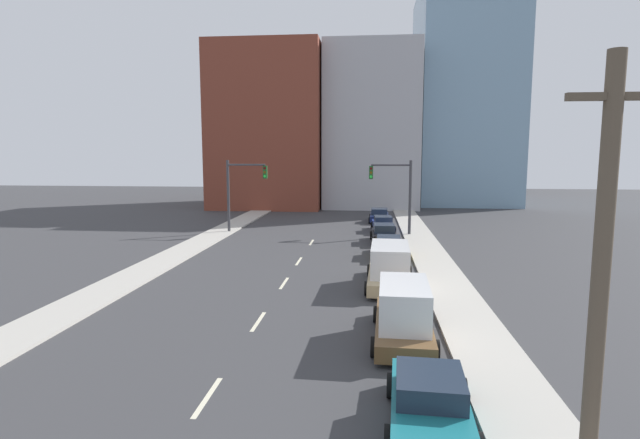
% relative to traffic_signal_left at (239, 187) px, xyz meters
% --- Properties ---
extents(sidewalk_left, '(2.52, 92.06, 0.12)m').
position_rel_traffic_signal_left_xyz_m(sidewalk_left, '(-1.72, 7.14, -3.99)').
color(sidewalk_left, '#ADA89E').
rests_on(sidewalk_left, ground).
extents(sidewalk_right, '(2.52, 92.06, 0.12)m').
position_rel_traffic_signal_left_xyz_m(sidewalk_right, '(15.45, 7.14, -3.99)').
color(sidewalk_right, '#ADA89E').
rests_on(sidewalk_right, ground).
extents(lane_stripe_at_9m, '(0.16, 2.40, 0.01)m').
position_rel_traffic_signal_left_xyz_m(lane_stripe_at_9m, '(6.86, -29.47, -4.04)').
color(lane_stripe_at_9m, beige).
rests_on(lane_stripe_at_9m, ground).
extents(lane_stripe_at_16m, '(0.16, 2.40, 0.01)m').
position_rel_traffic_signal_left_xyz_m(lane_stripe_at_16m, '(6.86, -23.00, -4.04)').
color(lane_stripe_at_16m, beige).
rests_on(lane_stripe_at_16m, ground).
extents(lane_stripe_at_22m, '(0.16, 2.40, 0.01)m').
position_rel_traffic_signal_left_xyz_m(lane_stripe_at_22m, '(6.86, -16.81, -4.04)').
color(lane_stripe_at_22m, beige).
rests_on(lane_stripe_at_22m, ground).
extents(lane_stripe_at_28m, '(0.16, 2.40, 0.01)m').
position_rel_traffic_signal_left_xyz_m(lane_stripe_at_28m, '(6.86, -11.25, -4.04)').
color(lane_stripe_at_28m, beige).
rests_on(lane_stripe_at_28m, ground).
extents(lane_stripe_at_35m, '(0.16, 2.40, 0.01)m').
position_rel_traffic_signal_left_xyz_m(lane_stripe_at_35m, '(6.86, -4.26, -4.04)').
color(lane_stripe_at_35m, beige).
rests_on(lane_stripe_at_35m, ground).
extents(building_brick_left, '(14.00, 16.00, 20.50)m').
position_rel_traffic_signal_left_xyz_m(building_brick_left, '(-1.80, 24.36, 6.20)').
color(building_brick_left, brown).
rests_on(building_brick_left, ground).
extents(building_office_center, '(12.00, 20.00, 20.67)m').
position_rel_traffic_signal_left_xyz_m(building_office_center, '(11.44, 28.36, 6.29)').
color(building_office_center, '#A8A8AD').
rests_on(building_office_center, ground).
extents(building_glass_right, '(13.00, 20.00, 29.97)m').
position_rel_traffic_signal_left_xyz_m(building_glass_right, '(24.41, 32.36, 10.94)').
color(building_glass_right, '#7A9EB7').
rests_on(building_glass_right, ground).
extents(traffic_signal_left, '(3.59, 0.35, 6.35)m').
position_rel_traffic_signal_left_xyz_m(traffic_signal_left, '(0.00, 0.00, 0.00)').
color(traffic_signal_left, '#38383D').
rests_on(traffic_signal_left, ground).
extents(traffic_signal_right, '(3.59, 0.35, 6.35)m').
position_rel_traffic_signal_left_xyz_m(traffic_signal_right, '(13.78, 0.00, 0.00)').
color(traffic_signal_right, '#38383D').
rests_on(traffic_signal_right, ground).
extents(utility_pole_right_near, '(1.60, 0.32, 8.62)m').
position_rel_traffic_signal_left_xyz_m(utility_pole_right_near, '(15.57, -33.12, 0.38)').
color(utility_pole_right_near, brown).
rests_on(utility_pole_right_near, ground).
extents(sedan_teal, '(2.37, 4.55, 1.39)m').
position_rel_traffic_signal_left_xyz_m(sedan_teal, '(12.93, -30.38, -3.40)').
color(sedan_teal, '#196B75').
rests_on(sedan_teal, ground).
extents(box_truck_brown, '(2.42, 5.72, 2.20)m').
position_rel_traffic_signal_left_xyz_m(box_truck_brown, '(12.66, -24.56, -3.01)').
color(box_truck_brown, brown).
rests_on(box_truck_brown, ground).
extents(box_truck_tan, '(2.58, 6.23, 2.24)m').
position_rel_traffic_signal_left_xyz_m(box_truck_tan, '(12.44, -16.96, -2.99)').
color(box_truck_tan, tan).
rests_on(box_truck_tan, ground).
extents(sedan_yellow, '(2.14, 4.81, 1.36)m').
position_rel_traffic_signal_left_xyz_m(sedan_yellow, '(12.66, -9.16, -3.41)').
color(sedan_yellow, gold).
rests_on(sedan_yellow, ground).
extents(sedan_black, '(2.17, 4.57, 1.45)m').
position_rel_traffic_signal_left_xyz_m(sedan_black, '(12.49, -3.77, -3.38)').
color(sedan_black, black).
rests_on(sedan_black, ground).
extents(sedan_blue, '(2.19, 4.60, 1.37)m').
position_rel_traffic_signal_left_xyz_m(sedan_blue, '(12.56, 1.98, -3.42)').
color(sedan_blue, navy).
rests_on(sedan_blue, ground).
extents(sedan_navy, '(2.19, 4.32, 1.39)m').
position_rel_traffic_signal_left_xyz_m(sedan_navy, '(12.35, 8.22, -3.41)').
color(sedan_navy, '#141E47').
rests_on(sedan_navy, ground).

